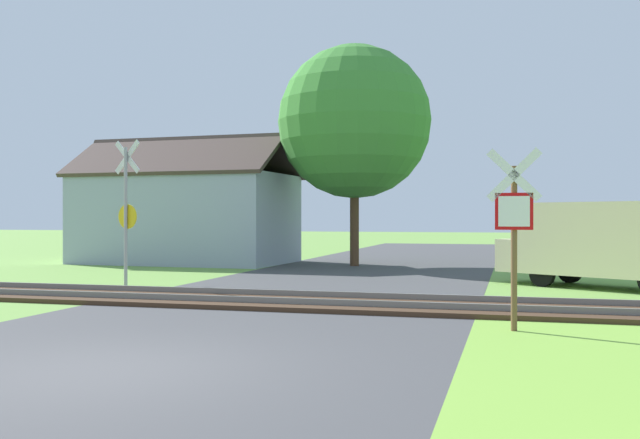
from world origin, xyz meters
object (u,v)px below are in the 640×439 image
(tree_center, at_px, (354,122))
(mail_truck, at_px, (601,241))
(house, at_px, (186,215))
(crossing_sign_far, at_px, (126,207))
(stop_sign_near, at_px, (514,225))

(tree_center, bearing_deg, mail_truck, -39.16)
(house, relative_size, tree_center, 1.06)
(house, relative_size, mail_truck, 1.71)
(house, bearing_deg, crossing_sign_far, -69.94)
(stop_sign_near, distance_m, tree_center, 16.01)
(crossing_sign_far, bearing_deg, mail_truck, 31.57)
(crossing_sign_far, distance_m, mail_truck, 12.41)
(house, xyz_separation_m, tree_center, (7.00, -0.06, 3.54))
(house, xyz_separation_m, mail_truck, (15.04, -6.61, -0.68))
(house, height_order, mail_truck, house)
(tree_center, bearing_deg, house, 179.47)
(tree_center, bearing_deg, stop_sign_near, -68.00)
(crossing_sign_far, xyz_separation_m, mail_truck, (11.92, 3.34, -0.89))
(stop_sign_near, relative_size, house, 0.34)
(crossing_sign_far, relative_size, house, 0.44)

